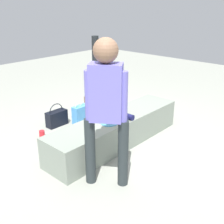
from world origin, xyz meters
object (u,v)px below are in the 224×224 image
handbag_black_leather (57,118)px  child_seated (117,102)px  cake_box_white (77,135)px  water_bottle_near_gift (120,106)px  party_cup_red (42,134)px  gift_bag (81,115)px  adult_standing (106,102)px  handbag_brown_canvas (92,100)px  cake_plate (109,122)px

handbag_black_leather → child_seated: bearing=-81.2°
child_seated → handbag_black_leather: child_seated is taller
cake_box_white → water_bottle_near_gift: bearing=11.8°
cake_box_white → child_seated: bearing=-60.3°
water_bottle_near_gift → party_cup_red: bearing=173.5°
gift_bag → cake_box_white: gift_bag is taller
gift_bag → party_cup_red: size_ratio=3.48×
adult_standing → water_bottle_near_gift: (1.67, 1.26, -0.82)m
water_bottle_near_gift → handbag_brown_canvas: 0.60m
child_seated → gift_bag: 0.98m
adult_standing → cake_plate: adult_standing is taller
handbag_brown_canvas → cake_box_white: bearing=-142.9°
gift_bag → party_cup_red: gift_bag is taller
adult_standing → handbag_black_leather: 1.88m
cake_box_white → adult_standing: bearing=-113.9°
party_cup_red → child_seated: bearing=-58.3°
adult_standing → handbag_black_leather: (0.56, 1.61, -0.80)m
handbag_black_leather → handbag_brown_canvas: (1.00, 0.24, -0.02)m
cake_box_white → handbag_brown_canvas: handbag_brown_canvas is taller
cake_plate → party_cup_red: cake_plate is taller
adult_standing → cake_plate: 0.85m
child_seated → party_cup_red: (-0.58, 0.94, -0.56)m
gift_bag → adult_standing: bearing=-121.6°
adult_standing → water_bottle_near_gift: size_ratio=6.75×
water_bottle_near_gift → cake_box_white: water_bottle_near_gift is taller
cake_plate → handbag_brown_canvas: bearing=53.5°
gift_bag → cake_box_white: bearing=-138.0°
handbag_black_leather → gift_bag: bearing=-42.9°
party_cup_red → handbag_brown_canvas: 1.46m
gift_bag → water_bottle_near_gift: gift_bag is taller
gift_bag → handbag_black_leather: size_ratio=1.00×
adult_standing → cake_box_white: (0.44, 1.00, -0.86)m
adult_standing → party_cup_red: (0.15, 1.43, -0.88)m
child_seated → cake_plate: bearing=-167.1°
child_seated → handbag_brown_canvas: child_seated is taller
cake_plate → handbag_black_leather: cake_plate is taller
gift_bag → handbag_brown_canvas: (0.72, 0.49, -0.05)m
cake_plate → gift_bag: size_ratio=0.61×
gift_bag → child_seated: bearing=-96.7°
cake_plate → handbag_brown_canvas: (1.03, 1.40, -0.31)m
cake_box_white → cake_plate: bearing=-81.9°
child_seated → gift_bag: size_ratio=1.32×
cake_plate → gift_bag: 0.99m
adult_standing → gift_bag: 1.76m
handbag_black_leather → handbag_brown_canvas: handbag_black_leather is taller
handbag_brown_canvas → gift_bag: bearing=-145.8°
child_seated → cake_plate: 0.29m
water_bottle_near_gift → handbag_brown_canvas: (-0.11, 0.59, 0.00)m
child_seated → handbag_brown_canvas: (0.82, 1.35, -0.50)m
child_seated → party_cup_red: size_ratio=4.61×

